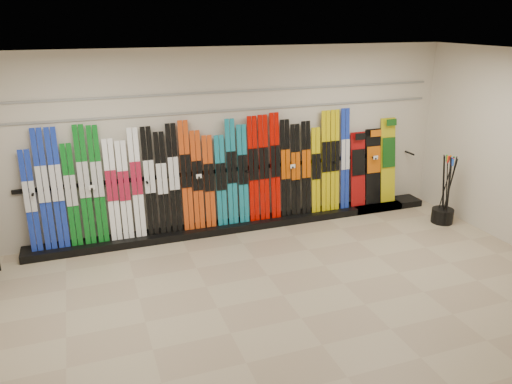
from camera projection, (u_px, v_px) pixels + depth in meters
name	position (u px, v px, depth m)	size (l,w,h in m)	color
floor	(283.00, 295.00, 6.50)	(8.00, 8.00, 0.00)	tan
back_wall	(226.00, 141.00, 8.22)	(8.00, 8.00, 0.00)	beige
ceiling	(288.00, 58.00, 5.50)	(8.00, 8.00, 0.00)	silver
ski_rack_base	(244.00, 224.00, 8.57)	(8.00, 0.40, 0.12)	black
skis	(204.00, 177.00, 8.09)	(5.38, 0.20, 1.83)	#1831A9
snowboards	(374.00, 165.00, 9.20)	(0.94, 0.24, 1.56)	#990C0C
pole_bin	(442.00, 216.00, 8.77)	(0.37, 0.37, 0.25)	black
ski_poles	(447.00, 190.00, 8.61)	(0.23, 0.36, 1.18)	black
slatwall_rail_0	(226.00, 111.00, 8.03)	(7.60, 0.02, 0.03)	gray
slatwall_rail_1	(225.00, 92.00, 7.93)	(7.60, 0.02, 0.03)	gray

